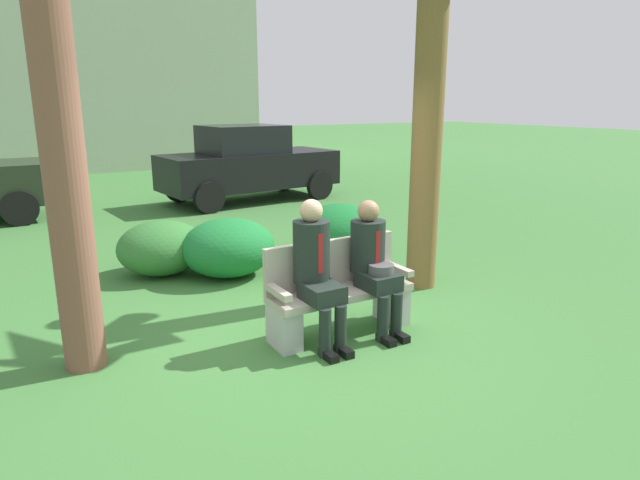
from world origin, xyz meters
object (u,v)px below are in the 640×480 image
park_bench (338,293)px  parked_car_far (248,164)px  shrub_mid_lawn (162,248)px  shrub_far_lawn (228,247)px  shrub_near_bench (338,231)px  palm_tree_tall (432,18)px  seated_man_left (316,266)px  seated_man_right (373,260)px

park_bench → parked_car_far: parked_car_far is taller
shrub_mid_lawn → shrub_far_lawn: (0.72, -0.51, 0.02)m
parked_car_far → shrub_near_bench: bearing=-98.3°
parked_car_far → park_bench: bearing=-106.7°
shrub_far_lawn → shrub_near_bench: bearing=1.3°
shrub_near_bench → shrub_mid_lawn: shrub_near_bench is taller
palm_tree_tall → shrub_far_lawn: palm_tree_tall is taller
park_bench → seated_man_left: bearing=-160.0°
palm_tree_tall → shrub_far_lawn: size_ratio=3.86×
seated_man_left → shrub_mid_lawn: bearing=103.4°
seated_man_right → park_bench: bearing=158.1°
seated_man_left → palm_tree_tall: size_ratio=0.29×
shrub_near_bench → park_bench: bearing=-122.3°
seated_man_right → shrub_mid_lawn: 3.15m
shrub_near_bench → shrub_far_lawn: size_ratio=1.03×
shrub_far_lawn → palm_tree_tall: bearing=-39.6°
park_bench → shrub_near_bench: size_ratio=1.16×
shrub_near_bench → parked_car_far: bearing=81.7°
seated_man_right → parked_car_far: size_ratio=0.32×
shrub_far_lawn → seated_man_left: bearing=-91.2°
shrub_mid_lawn → parked_car_far: (3.12, 4.39, 0.48)m
palm_tree_tall → parked_car_far: 6.84m
seated_man_right → palm_tree_tall: size_ratio=0.28×
seated_man_right → parked_car_far: parked_car_far is taller
palm_tree_tall → shrub_far_lawn: 3.64m
park_bench → shrub_near_bench: park_bench is taller
park_bench → palm_tree_tall: palm_tree_tall is taller
seated_man_right → shrub_far_lawn: 2.44m
palm_tree_tall → shrub_mid_lawn: size_ratio=4.12×
palm_tree_tall → shrub_mid_lawn: (-2.59, 2.06, -2.73)m
shrub_far_lawn → parked_car_far: size_ratio=0.30×
seated_man_right → shrub_mid_lawn: seated_man_right is taller
seated_man_left → shrub_near_bench: size_ratio=1.09×
park_bench → seated_man_right: 0.46m
shrub_far_lawn → parked_car_far: parked_car_far is taller
shrub_mid_lawn → seated_man_left: bearing=-76.6°
park_bench → shrub_near_bench: (1.42, 2.25, -0.01)m
shrub_far_lawn → seated_man_right: bearing=-76.0°
park_bench → shrub_mid_lawn: (-0.99, 2.72, -0.05)m
park_bench → shrub_mid_lawn: park_bench is taller
park_bench → parked_car_far: size_ratio=0.36×
palm_tree_tall → parked_car_far: size_ratio=1.15×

